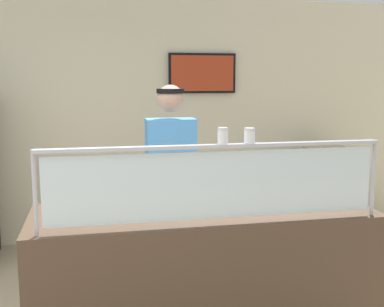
# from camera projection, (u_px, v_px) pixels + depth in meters

# --- Properties ---
(ground_plane) EXTENTS (12.00, 12.00, 0.00)m
(ground_plane) POSITION_uv_depth(u_px,v_px,m) (186.00, 304.00, 3.90)
(ground_plane) COLOR tan
(ground_plane) RESTS_ON ground
(shop_rear_unit) EXTENTS (6.63, 0.13, 2.70)m
(shop_rear_unit) POSITION_uv_depth(u_px,v_px,m) (155.00, 119.00, 5.44)
(shop_rear_unit) COLOR beige
(shop_rear_unit) RESTS_ON ground
(serving_counter) EXTENTS (2.23, 0.79, 0.95)m
(serving_counter) POSITION_uv_depth(u_px,v_px,m) (203.00, 278.00, 3.24)
(serving_counter) COLOR #4C3828
(serving_counter) RESTS_ON ground
(sneeze_guard) EXTENTS (2.06, 0.06, 0.48)m
(sneeze_guard) POSITION_uv_depth(u_px,v_px,m) (217.00, 175.00, 2.80)
(sneeze_guard) COLOR #B2B5BC
(sneeze_guard) RESTS_ON serving_counter
(pizza_tray) EXTENTS (0.50, 0.50, 0.04)m
(pizza_tray) POSITION_uv_depth(u_px,v_px,m) (190.00, 205.00, 3.22)
(pizza_tray) COLOR #9EA0A8
(pizza_tray) RESTS_ON serving_counter
(pizza_server) EXTENTS (0.10, 0.28, 0.01)m
(pizza_server) POSITION_uv_depth(u_px,v_px,m) (190.00, 203.00, 3.19)
(pizza_server) COLOR #ADAFB7
(pizza_server) RESTS_ON pizza_tray
(parmesan_shaker) EXTENTS (0.06, 0.06, 0.10)m
(parmesan_shaker) POSITION_uv_depth(u_px,v_px,m) (223.00, 137.00, 2.77)
(parmesan_shaker) COLOR white
(parmesan_shaker) RESTS_ON sneeze_guard
(pepper_flake_shaker) EXTENTS (0.07, 0.07, 0.09)m
(pepper_flake_shaker) POSITION_uv_depth(u_px,v_px,m) (249.00, 137.00, 2.81)
(pepper_flake_shaker) COLOR white
(pepper_flake_shaker) RESTS_ON sneeze_guard
(worker_figure) EXTENTS (0.41, 0.50, 1.76)m
(worker_figure) POSITION_uv_depth(u_px,v_px,m) (172.00, 181.00, 3.79)
(worker_figure) COLOR #23232D
(worker_figure) RESTS_ON ground
(prep_shelf) EXTENTS (0.70, 0.55, 0.86)m
(prep_shelf) POSITION_uv_depth(u_px,v_px,m) (327.00, 200.00, 5.50)
(prep_shelf) COLOR #B7BABF
(prep_shelf) RESTS_ON ground
(pizza_box_stack) EXTENTS (0.47, 0.46, 0.18)m
(pizza_box_stack) POSITION_uv_depth(u_px,v_px,m) (329.00, 155.00, 5.42)
(pizza_box_stack) COLOR tan
(pizza_box_stack) RESTS_ON prep_shelf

